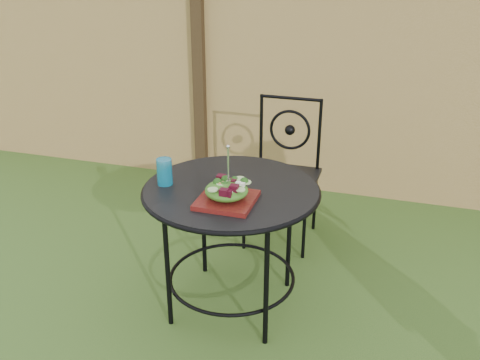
{
  "coord_description": "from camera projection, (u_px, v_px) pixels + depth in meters",
  "views": [
    {
      "loc": [
        0.27,
        -1.84,
        1.88
      ],
      "look_at": [
        -0.48,
        0.58,
        0.75
      ],
      "focal_mm": 40.0,
      "sensor_mm": 36.0,
      "label": 1
    }
  ],
  "objects": [
    {
      "name": "patio_chair",
      "position": [
        284.0,
        168.0,
        3.55
      ],
      "size": [
        0.46,
        0.46,
        0.95
      ],
      "color": "black",
      "rests_on": "ground"
    },
    {
      "name": "drinking_glass",
      "position": [
        165.0,
        172.0,
        2.76
      ],
      "size": [
        0.08,
        0.08,
        0.14
      ],
      "primitive_type": "cylinder",
      "color": "#0C6F94",
      "rests_on": "patio_table"
    },
    {
      "name": "patio_table",
      "position": [
        231.0,
        212.0,
        2.8
      ],
      "size": [
        0.92,
        0.92,
        0.72
      ],
      "color": "black",
      "rests_on": "ground"
    },
    {
      "name": "fence",
      "position": [
        365.0,
        79.0,
        3.97
      ],
      "size": [
        8.0,
        0.12,
        1.9
      ],
      "color": "tan",
      "rests_on": "ground"
    },
    {
      "name": "fork",
      "position": [
        228.0,
        166.0,
        2.51
      ],
      "size": [
        0.01,
        0.01,
        0.18
      ],
      "primitive_type": "cylinder",
      "color": "silver",
      "rests_on": "salad"
    },
    {
      "name": "salad_plate",
      "position": [
        227.0,
        200.0,
        2.58
      ],
      "size": [
        0.27,
        0.27,
        0.02
      ],
      "primitive_type": "cube",
      "color": "#430911",
      "rests_on": "patio_table"
    },
    {
      "name": "salad",
      "position": [
        227.0,
        190.0,
        2.56
      ],
      "size": [
        0.21,
        0.21,
        0.08
      ],
      "primitive_type": "ellipsoid",
      "color": "#235614",
      "rests_on": "salad_plate"
    }
  ]
}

